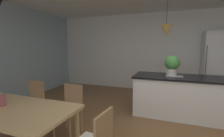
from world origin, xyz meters
TOP-DOWN VIEW (x-y plane):
  - wall_back_kitchen at (0.00, 3.26)m, footprint 10.00×0.12m
  - dining_table at (-2.05, -1.05)m, footprint 1.92×0.90m
  - chair_far_right at (-1.62, -0.23)m, footprint 0.42×0.42m
  - chair_far_left at (-2.48, -0.23)m, footprint 0.41×0.41m
  - kitchen_island at (0.35, 1.24)m, footprint 2.16×0.87m
  - refrigerator at (1.29, 2.86)m, footprint 0.67×0.67m
  - pendant_over_island_main at (-0.07, 1.24)m, footprint 0.25×0.25m
  - potted_plant_on_island at (0.09, 1.24)m, footprint 0.33×0.33m
  - vase_on_dining_table at (-2.14, -1.04)m, footprint 0.10×0.10m

SIDE VIEW (x-z plane):
  - kitchen_island at x=0.35m, z-range 0.01..0.92m
  - chair_far_right at x=-1.62m, z-range 0.04..0.91m
  - chair_far_left at x=-2.48m, z-range 0.04..0.91m
  - dining_table at x=-2.05m, z-range 0.30..1.03m
  - vase_on_dining_table at x=-2.14m, z-range 0.73..0.89m
  - refrigerator at x=1.29m, z-range 0.00..1.99m
  - potted_plant_on_island at x=0.09m, z-range 0.93..1.39m
  - wall_back_kitchen at x=0.00m, z-range 0.00..2.70m
  - pendant_over_island_main at x=-0.07m, z-range 1.44..2.36m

